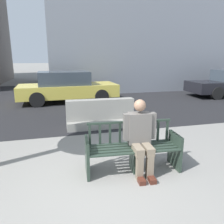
# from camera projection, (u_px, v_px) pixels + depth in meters

# --- Properties ---
(ground_plane) EXTENTS (200.00, 200.00, 0.00)m
(ground_plane) POSITION_uv_depth(u_px,v_px,m) (98.00, 193.00, 3.33)
(ground_plane) COLOR gray
(street_asphalt) EXTENTS (120.00, 12.00, 0.01)m
(street_asphalt) POSITION_uv_depth(u_px,v_px,m) (67.00, 97.00, 11.51)
(street_asphalt) COLOR black
(street_asphalt) RESTS_ON ground
(street_bench) EXTENTS (1.72, 0.65, 0.88)m
(street_bench) POSITION_uv_depth(u_px,v_px,m) (132.00, 150.00, 3.96)
(street_bench) COLOR #28382D
(street_bench) RESTS_ON ground
(seated_person) EXTENTS (0.59, 0.74, 1.31)m
(seated_person) POSITION_uv_depth(u_px,v_px,m) (140.00, 135.00, 3.86)
(seated_person) COLOR #66605B
(seated_person) RESTS_ON ground
(jersey_barrier_centre) EXTENTS (2.01, 0.72, 0.84)m
(jersey_barrier_centre) POSITION_uv_depth(u_px,v_px,m) (100.00, 116.00, 6.51)
(jersey_barrier_centre) COLOR gray
(jersey_barrier_centre) RESTS_ON ground
(car_taxi_near) EXTENTS (4.58, 2.10, 1.42)m
(car_taxi_near) POSITION_uv_depth(u_px,v_px,m) (67.00, 87.00, 10.26)
(car_taxi_near) COLOR #DBC64C
(car_taxi_near) RESTS_ON ground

